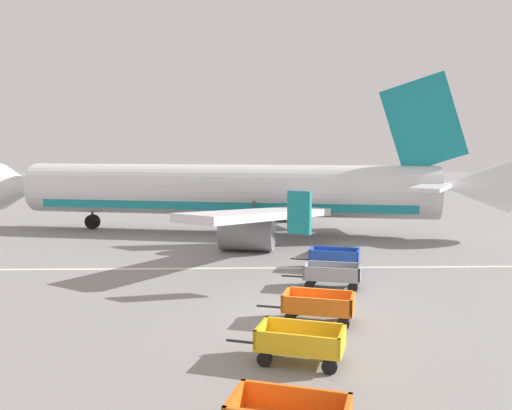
{
  "coord_description": "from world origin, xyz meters",
  "views": [
    {
      "loc": [
        -2.49,
        -19.39,
        6.31
      ],
      "look_at": [
        -1.62,
        12.63,
        2.8
      ],
      "focal_mm": 37.58,
      "sensor_mm": 36.0,
      "label": 1
    }
  ],
  "objects_px": {
    "baggage_cart_third_in_row": "(318,306)",
    "baggage_cart_second_in_row": "(300,343)",
    "airplane": "(239,191)",
    "baggage_cart_far_end": "(334,258)",
    "traffic_cone_near_plane": "(327,264)",
    "traffic_cone_mid_apron": "(333,269)",
    "baggage_cart_fourth_in_row": "(332,275)"
  },
  "relations": [
    {
      "from": "baggage_cart_second_in_row",
      "to": "traffic_cone_near_plane",
      "type": "bearing_deg",
      "value": 77.17
    },
    {
      "from": "airplane",
      "to": "baggage_cart_fourth_in_row",
      "type": "relative_size",
      "value": 10.35
    },
    {
      "from": "baggage_cart_far_end",
      "to": "baggage_cart_second_in_row",
      "type": "bearing_deg",
      "value": -104.49
    },
    {
      "from": "traffic_cone_near_plane",
      "to": "baggage_cart_second_in_row",
      "type": "bearing_deg",
      "value": -102.83
    },
    {
      "from": "baggage_cart_far_end",
      "to": "traffic_cone_mid_apron",
      "type": "xyz_separation_m",
      "value": [
        -0.24,
        -1.15,
        -0.32
      ]
    },
    {
      "from": "baggage_cart_fourth_in_row",
      "to": "airplane",
      "type": "bearing_deg",
      "value": 105.11
    },
    {
      "from": "baggage_cart_second_in_row",
      "to": "airplane",
      "type": "bearing_deg",
      "value": 94.5
    },
    {
      "from": "airplane",
      "to": "baggage_cart_third_in_row",
      "type": "height_order",
      "value": "airplane"
    },
    {
      "from": "airplane",
      "to": "traffic_cone_mid_apron",
      "type": "distance_m",
      "value": 14.13
    },
    {
      "from": "baggage_cart_second_in_row",
      "to": "baggage_cart_third_in_row",
      "type": "bearing_deg",
      "value": 73.77
    },
    {
      "from": "baggage_cart_fourth_in_row",
      "to": "traffic_cone_mid_apron",
      "type": "bearing_deg",
      "value": 78.63
    },
    {
      "from": "baggage_cart_fourth_in_row",
      "to": "baggage_cart_far_end",
      "type": "xyz_separation_m",
      "value": [
        0.75,
        3.66,
        0.0
      ]
    },
    {
      "from": "airplane",
      "to": "baggage_cart_far_end",
      "type": "relative_size",
      "value": 10.37
    },
    {
      "from": "airplane",
      "to": "baggage_cart_far_end",
      "type": "distance_m",
      "value": 13.1
    },
    {
      "from": "baggage_cart_fourth_in_row",
      "to": "baggage_cart_third_in_row",
      "type": "bearing_deg",
      "value": -105.42
    },
    {
      "from": "baggage_cart_third_in_row",
      "to": "baggage_cart_far_end",
      "type": "distance_m",
      "value": 8.55
    },
    {
      "from": "baggage_cart_second_in_row",
      "to": "traffic_cone_mid_apron",
      "type": "height_order",
      "value": "baggage_cart_second_in_row"
    },
    {
      "from": "airplane",
      "to": "baggage_cart_second_in_row",
      "type": "xyz_separation_m",
      "value": [
        1.87,
        -23.77,
        -2.45
      ]
    },
    {
      "from": "airplane",
      "to": "traffic_cone_near_plane",
      "type": "bearing_deg",
      "value": -69.78
    },
    {
      "from": "traffic_cone_near_plane",
      "to": "traffic_cone_mid_apron",
      "type": "distance_m",
      "value": 0.84
    },
    {
      "from": "baggage_cart_far_end",
      "to": "traffic_cone_mid_apron",
      "type": "relative_size",
      "value": 6.43
    },
    {
      "from": "baggage_cart_far_end",
      "to": "airplane",
      "type": "bearing_deg",
      "value": 112.59
    },
    {
      "from": "airplane",
      "to": "baggage_cart_fourth_in_row",
      "type": "distance_m",
      "value": 16.28
    },
    {
      "from": "traffic_cone_near_plane",
      "to": "baggage_cart_far_end",
      "type": "bearing_deg",
      "value": 37.3
    },
    {
      "from": "baggage_cart_third_in_row",
      "to": "baggage_cart_far_end",
      "type": "bearing_deg",
      "value": 76.27
    },
    {
      "from": "baggage_cart_fourth_in_row",
      "to": "traffic_cone_mid_apron",
      "type": "xyz_separation_m",
      "value": [
        0.5,
        2.5,
        -0.32
      ]
    },
    {
      "from": "airplane",
      "to": "baggage_cart_third_in_row",
      "type": "xyz_separation_m",
      "value": [
        2.91,
        -20.19,
        -2.45
      ]
    },
    {
      "from": "airplane",
      "to": "baggage_cart_third_in_row",
      "type": "relative_size",
      "value": 10.36
    },
    {
      "from": "baggage_cart_second_in_row",
      "to": "baggage_cart_fourth_in_row",
      "type": "distance_m",
      "value": 8.56
    },
    {
      "from": "baggage_cart_far_end",
      "to": "traffic_cone_near_plane",
      "type": "relative_size",
      "value": 5.17
    },
    {
      "from": "baggage_cart_third_in_row",
      "to": "baggage_cart_second_in_row",
      "type": "bearing_deg",
      "value": -106.23
    },
    {
      "from": "baggage_cart_second_in_row",
      "to": "traffic_cone_mid_apron",
      "type": "relative_size",
      "value": 6.42
    }
  ]
}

